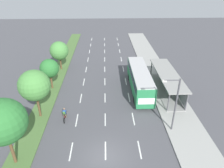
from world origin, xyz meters
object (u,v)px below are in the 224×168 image
(median_tree_second, at_px, (34,85))
(median_tree_fourth, at_px, (59,51))
(bus_shelter, at_px, (169,80))
(cyclist, at_px, (65,115))
(median_tree_nearest, at_px, (3,122))
(streetlight, at_px, (175,102))
(median_tree_third, at_px, (49,68))
(bus, at_px, (140,78))

(median_tree_second, relative_size, median_tree_fourth, 1.18)
(bus_shelter, height_order, cyclist, bus_shelter)
(cyclist, distance_m, median_tree_nearest, 8.35)
(median_tree_fourth, bearing_deg, median_tree_second, -90.10)
(cyclist, bearing_deg, streetlight, -10.44)
(cyclist, bearing_deg, median_tree_nearest, -120.12)
(median_tree_nearest, height_order, streetlight, median_tree_nearest)
(median_tree_fourth, bearing_deg, streetlight, -48.15)
(median_tree_second, bearing_deg, median_tree_nearest, -93.30)
(bus_shelter, distance_m, cyclist, 15.89)
(bus_shelter, relative_size, median_tree_nearest, 1.68)
(median_tree_third, bearing_deg, median_tree_second, -89.35)
(cyclist, height_order, streetlight, streetlight)
(bus_shelter, bearing_deg, median_tree_third, 175.49)
(median_tree_second, xyz_separation_m, median_tree_fourth, (0.03, 14.23, -0.77))
(cyclist, bearing_deg, bus_shelter, 24.42)
(median_tree_nearest, xyz_separation_m, median_tree_fourth, (0.44, 21.35, -1.23))
(bus_shelter, xyz_separation_m, median_tree_second, (-17.67, -5.72, 2.60))
(cyclist, xyz_separation_m, median_tree_third, (-3.31, 7.96, 2.65))
(bus_shelter, relative_size, median_tree_second, 1.85)
(bus_shelter, height_order, median_tree_third, median_tree_third)
(median_tree_nearest, height_order, median_tree_second, median_tree_nearest)
(median_tree_second, bearing_deg, streetlight, -11.30)
(median_tree_nearest, height_order, median_tree_fourth, median_tree_nearest)
(median_tree_third, distance_m, streetlight, 18.69)
(bus, bearing_deg, median_tree_nearest, -136.22)
(bus, xyz_separation_m, streetlight, (2.17, -9.22, 1.82))
(median_tree_nearest, bearing_deg, median_tree_second, 86.70)
(median_tree_second, height_order, median_tree_fourth, median_tree_second)
(bus, bearing_deg, median_tree_second, -155.48)
(bus, height_order, streetlight, streetlight)
(median_tree_second, bearing_deg, median_tree_fourth, 89.90)
(bus_shelter, bearing_deg, median_tree_second, -162.07)
(median_tree_second, relative_size, streetlight, 0.96)
(median_tree_third, relative_size, streetlight, 0.73)
(median_tree_nearest, xyz_separation_m, streetlight, (15.97, 4.01, -1.03))
(median_tree_second, bearing_deg, bus_shelter, 17.93)
(bus, relative_size, cyclist, 6.20)
(cyclist, distance_m, median_tree_third, 9.02)
(bus, distance_m, streetlight, 9.64)
(median_tree_second, distance_m, median_tree_third, 7.19)
(bus, height_order, median_tree_nearest, median_tree_nearest)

